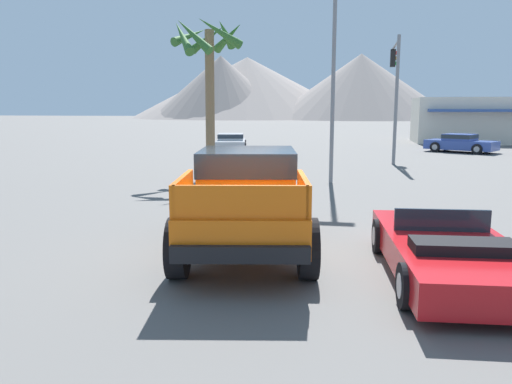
# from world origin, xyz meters

# --- Properties ---
(ground_plane) EXTENTS (320.00, 320.00, 0.00)m
(ground_plane) POSITION_xyz_m (0.00, 0.00, 0.00)
(ground_plane) COLOR #5B5956
(orange_pickup_truck) EXTENTS (2.98, 5.19, 1.85)m
(orange_pickup_truck) POSITION_xyz_m (-0.31, 0.38, 1.07)
(orange_pickup_truck) COLOR orange
(orange_pickup_truck) RESTS_ON ground_plane
(red_convertible_car) EXTENTS (2.24, 4.44, 1.02)m
(red_convertible_car) POSITION_xyz_m (3.19, -0.78, 0.41)
(red_convertible_car) COLOR #B21419
(red_convertible_car) RESTS_ON ground_plane
(parked_car_silver) EXTENTS (2.59, 4.40, 1.08)m
(parked_car_silver) POSITION_xyz_m (-5.92, 22.24, 0.55)
(parked_car_silver) COLOR #B7BABF
(parked_car_silver) RESTS_ON ground_plane
(parked_car_blue) EXTENTS (4.38, 3.61, 1.12)m
(parked_car_blue) POSITION_xyz_m (8.24, 23.64, 0.57)
(parked_car_blue) COLOR #334C9E
(parked_car_blue) RESTS_ON ground_plane
(traffic_light_main) EXTENTS (0.38, 3.82, 6.03)m
(traffic_light_main) POSITION_xyz_m (3.67, 17.31, 4.20)
(traffic_light_main) COLOR slate
(traffic_light_main) RESTS_ON ground_plane
(street_lamp_post) EXTENTS (0.90, 0.24, 7.61)m
(street_lamp_post) POSITION_xyz_m (0.95, 9.21, 4.58)
(street_lamp_post) COLOR slate
(street_lamp_post) RESTS_ON ground_plane
(palm_tree_tall) EXTENTS (2.98, 2.90, 6.09)m
(palm_tree_tall) POSITION_xyz_m (-3.93, 10.29, 4.61)
(palm_tree_tall) COLOR brown
(palm_tree_tall) RESTS_ON ground_plane
(storefront_building) EXTENTS (11.39, 6.05, 3.49)m
(storefront_building) POSITION_xyz_m (12.24, 32.89, 1.75)
(storefront_building) COLOR beige
(storefront_building) RESTS_ON ground_plane
(distant_mountain_range) EXTENTS (87.35, 66.14, 16.83)m
(distant_mountain_range) POSITION_xyz_m (-19.75, 127.21, 8.26)
(distant_mountain_range) COLOR gray
(distant_mountain_range) RESTS_ON ground_plane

